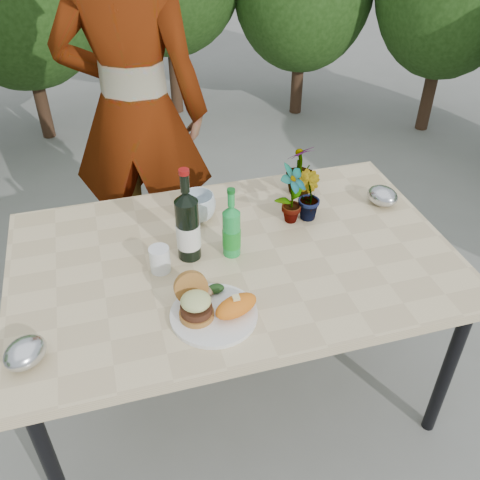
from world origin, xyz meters
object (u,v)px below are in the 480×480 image
object	(u,v)px
patio_table	(234,267)
dinner_plate	(214,315)
person	(135,113)
wine_bottle	(188,226)

from	to	relation	value
patio_table	dinner_plate	xyz separation A→B (m)	(-0.14, -0.28, 0.06)
dinner_plate	person	xyz separation A→B (m)	(-0.08, 1.17, 0.19)
wine_bottle	person	xyz separation A→B (m)	(-0.07, 0.85, 0.06)
patio_table	dinner_plate	distance (m)	0.32
dinner_plate	wine_bottle	size ratio (longest dim) A/B	0.78
patio_table	person	xyz separation A→B (m)	(-0.23, 0.90, 0.25)
patio_table	person	distance (m)	0.96
dinner_plate	patio_table	bearing A→B (deg)	62.86
wine_bottle	person	distance (m)	0.86
dinner_plate	wine_bottle	distance (m)	0.35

